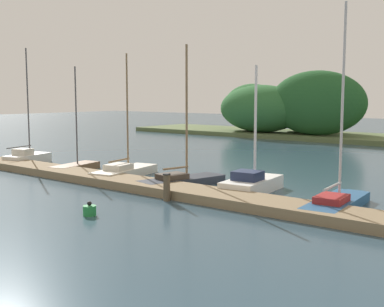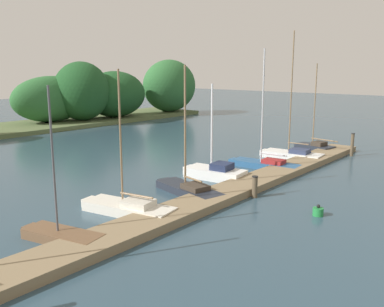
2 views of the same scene
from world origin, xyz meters
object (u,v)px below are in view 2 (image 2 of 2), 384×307
Objects in this scene: sailboat_1 at (60,234)px; channel_buoy_0 at (318,212)px; sailboat_5 at (264,163)px; mooring_piling_1 at (255,187)px; mooring_piling_2 at (352,145)px; sailboat_7 at (314,146)px; sailboat_3 at (188,188)px; sailboat_4 at (214,172)px; sailboat_6 at (291,154)px; sailboat_2 at (127,207)px.

channel_buoy_0 is at bearing -138.75° from sailboat_1.
sailboat_1 is 13.96m from sailboat_5.
mooring_piling_2 is (12.14, -0.17, 0.28)m from mooring_piling_1.
sailboat_7 is 13.02× the size of channel_buoy_0.
sailboat_3 is at bearing 167.94° from mooring_piling_2.
sailboat_5 is at bearing 157.03° from mooring_piling_2.
sailboat_4 is (3.05, 0.74, 0.08)m from sailboat_3.
sailboat_3 is at bearing -101.51° from sailboat_1.
sailboat_3 is at bearing 98.50° from sailboat_7.
sailboat_4 is at bearing 73.72° from channel_buoy_0.
sailboat_6 is 8.02× the size of mooring_piling_1.
sailboat_2 is 17.53m from sailboat_7.
sailboat_7 is 2.80m from mooring_piling_2.
mooring_piling_2 is at bearing -115.74° from sailboat_4.
mooring_piling_1 is at bearing 179.22° from mooring_piling_2.
mooring_piling_1 is at bearing 101.71° from sailboat_6.
mooring_piling_1 is (-5.42, -2.69, 0.22)m from sailboat_5.
sailboat_2 is at bearing 84.10° from sailboat_6.
sailboat_4 is 3.22× the size of mooring_piling_2.
sailboat_4 reaches higher than mooring_piling_1.
mooring_piling_1 is at bearing 82.26° from channel_buoy_0.
sailboat_1 is at bearing 172.50° from mooring_piling_2.
sailboat_5 is at bearing -77.92° from sailboat_3.
sailboat_5 is at bearing 45.37° from channel_buoy_0.
sailboat_3 reaches higher than mooring_piling_2.
sailboat_7 reaches higher than sailboat_2.
sailboat_2 is 12.30× the size of channel_buoy_0.
mooring_piling_2 is 12.97m from channel_buoy_0.
channel_buoy_0 is (-5.86, -5.93, -0.12)m from sailboat_5.
mooring_piling_1 is (1.52, -2.75, 0.23)m from sailboat_3.
sailboat_5 reaches higher than sailboat_4.
sailboat_1 is at bearing 85.22° from sailboat_5.
sailboat_7 reaches higher than mooring_piling_1.
sailboat_6 is (7.32, -0.85, -0.04)m from sailboat_4.
sailboat_5 is (3.89, -0.81, -0.07)m from sailboat_4.
sailboat_6 reaches higher than sailboat_5.
mooring_piling_2 is (13.66, -2.92, 0.50)m from sailboat_3.
sailboat_3 reaches higher than sailboat_4.
sailboat_5 reaches higher than mooring_piling_1.
sailboat_3 is at bearing 100.17° from channel_buoy_0.
sailboat_3 reaches higher than sailboat_2.
sailboat_4 is 10.82m from sailboat_7.
mooring_piling_1 reaches higher than channel_buoy_0.
sailboat_5 reaches higher than sailboat_3.
sailboat_2 reaches higher than sailboat_1.
mooring_piling_2 is (20.69, -2.72, 0.55)m from sailboat_1.
sailboat_5 reaches higher than sailboat_2.
sailboat_6 is (10.36, -0.12, 0.04)m from sailboat_3.
sailboat_5 is 3.43m from sailboat_6.
sailboat_4 is at bearing -63.73° from sailboat_3.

